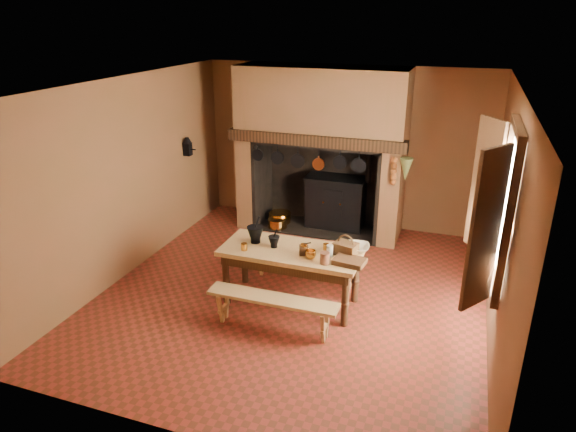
# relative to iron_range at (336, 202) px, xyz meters

# --- Properties ---
(floor) EXTENTS (5.50, 5.50, 0.00)m
(floor) POSITION_rel_iron_range_xyz_m (0.04, -2.45, -0.48)
(floor) COLOR maroon
(floor) RESTS_ON ground
(ceiling) EXTENTS (5.50, 5.50, 0.00)m
(ceiling) POSITION_rel_iron_range_xyz_m (0.04, -2.45, 2.32)
(ceiling) COLOR silver
(ceiling) RESTS_ON back_wall
(back_wall) EXTENTS (5.00, 0.02, 2.80)m
(back_wall) POSITION_rel_iron_range_xyz_m (0.04, 0.30, 0.92)
(back_wall) COLOR brown
(back_wall) RESTS_ON floor
(wall_left) EXTENTS (0.02, 5.50, 2.80)m
(wall_left) POSITION_rel_iron_range_xyz_m (-2.46, -2.45, 0.92)
(wall_left) COLOR brown
(wall_left) RESTS_ON floor
(wall_right) EXTENTS (0.02, 5.50, 2.80)m
(wall_right) POSITION_rel_iron_range_xyz_m (2.54, -2.45, 0.92)
(wall_right) COLOR brown
(wall_right) RESTS_ON floor
(wall_front) EXTENTS (5.00, 0.02, 2.80)m
(wall_front) POSITION_rel_iron_range_xyz_m (0.04, -5.20, 0.92)
(wall_front) COLOR brown
(wall_front) RESTS_ON floor
(chimney_breast) EXTENTS (2.95, 0.96, 2.80)m
(chimney_breast) POSITION_rel_iron_range_xyz_m (-0.26, -0.14, 1.33)
(chimney_breast) COLOR brown
(chimney_breast) RESTS_ON floor
(iron_range) EXTENTS (1.12, 0.55, 1.60)m
(iron_range) POSITION_rel_iron_range_xyz_m (0.00, 0.00, 0.00)
(iron_range) COLOR black
(iron_range) RESTS_ON floor
(hearth_pans) EXTENTS (0.51, 0.62, 0.20)m
(hearth_pans) POSITION_rel_iron_range_xyz_m (-1.01, -0.23, -0.39)
(hearth_pans) COLOR #C1802C
(hearth_pans) RESTS_ON floor
(hanging_pans) EXTENTS (1.92, 0.29, 0.27)m
(hanging_pans) POSITION_rel_iron_range_xyz_m (-0.30, -0.64, 0.88)
(hanging_pans) COLOR black
(hanging_pans) RESTS_ON chimney_breast
(onion_string) EXTENTS (0.12, 0.10, 0.46)m
(onion_string) POSITION_rel_iron_range_xyz_m (1.04, -0.66, 0.85)
(onion_string) COLOR #92421B
(onion_string) RESTS_ON chimney_breast
(herb_bunch) EXTENTS (0.20, 0.20, 0.35)m
(herb_bunch) POSITION_rel_iron_range_xyz_m (1.22, -0.66, 0.90)
(herb_bunch) COLOR brown
(herb_bunch) RESTS_ON chimney_breast
(window) EXTENTS (0.39, 1.75, 1.76)m
(window) POSITION_rel_iron_range_xyz_m (2.39, -2.85, 1.22)
(window) COLOR white
(window) RESTS_ON wall_right
(wall_coffee_mill) EXTENTS (0.23, 0.16, 0.31)m
(wall_coffee_mill) POSITION_rel_iron_range_xyz_m (-2.38, -0.90, 1.03)
(wall_coffee_mill) COLOR black
(wall_coffee_mill) RESTS_ON wall_left
(work_table) EXTENTS (1.79, 0.80, 0.78)m
(work_table) POSITION_rel_iron_range_xyz_m (0.08, -2.69, 0.17)
(work_table) COLOR tan
(work_table) RESTS_ON floor
(bench_front) EXTENTS (1.60, 0.28, 0.45)m
(bench_front) POSITION_rel_iron_range_xyz_m (0.08, -3.37, -0.15)
(bench_front) COLOR tan
(bench_front) RESTS_ON floor
(bench_back) EXTENTS (1.61, 0.28, 0.45)m
(bench_back) POSITION_rel_iron_range_xyz_m (0.08, -2.06, -0.14)
(bench_back) COLOR tan
(bench_back) RESTS_ON floor
(mortar_large) EXTENTS (0.22, 0.22, 0.37)m
(mortar_large) POSITION_rel_iron_range_xyz_m (-0.43, -2.64, 0.42)
(mortar_large) COLOR black
(mortar_large) RESTS_ON work_table
(mortar_small) EXTENTS (0.15, 0.15, 0.26)m
(mortar_small) POSITION_rel_iron_range_xyz_m (-0.15, -2.70, 0.38)
(mortar_small) COLOR black
(mortar_small) RESTS_ON work_table
(coffee_grinder) EXTENTS (0.16, 0.14, 0.17)m
(coffee_grinder) POSITION_rel_iron_range_xyz_m (0.28, -2.77, 0.36)
(coffee_grinder) COLOR #372111
(coffee_grinder) RESTS_ON work_table
(brass_mug_a) EXTENTS (0.08, 0.08, 0.09)m
(brass_mug_a) POSITION_rel_iron_range_xyz_m (-0.47, -2.91, 0.34)
(brass_mug_a) COLOR #C1802C
(brass_mug_a) RESTS_ON work_table
(brass_mug_b) EXTENTS (0.09, 0.09, 0.09)m
(brass_mug_b) POSITION_rel_iron_range_xyz_m (0.51, -2.56, 0.33)
(brass_mug_b) COLOR #C1802C
(brass_mug_b) RESTS_ON work_table
(mixing_bowl) EXTENTS (0.38, 0.38, 0.08)m
(mixing_bowl) POSITION_rel_iron_range_xyz_m (0.88, -2.46, 0.33)
(mixing_bowl) COLOR beige
(mixing_bowl) RESTS_ON work_table
(stoneware_crock) EXTENTS (0.14, 0.14, 0.15)m
(stoneware_crock) POSITION_rel_iron_range_xyz_m (0.59, -2.93, 0.36)
(stoneware_crock) COLOR #562F20
(stoneware_crock) RESTS_ON work_table
(glass_jar) EXTENTS (0.11, 0.11, 0.15)m
(glass_jar) POSITION_rel_iron_range_xyz_m (0.60, -2.71, 0.36)
(glass_jar) COLOR beige
(glass_jar) RESTS_ON work_table
(wicker_basket) EXTENTS (0.32, 0.26, 0.27)m
(wicker_basket) POSITION_rel_iron_range_xyz_m (0.77, -2.61, 0.38)
(wicker_basket) COLOR #462815
(wicker_basket) RESTS_ON work_table
(wooden_tray) EXTENTS (0.40, 0.31, 0.06)m
(wooden_tray) POSITION_rel_iron_range_xyz_m (0.88, -2.84, 0.32)
(wooden_tray) COLOR #372111
(wooden_tray) RESTS_ON work_table
(brass_cup) EXTENTS (0.17, 0.17, 0.11)m
(brass_cup) POSITION_rel_iron_range_xyz_m (0.39, -2.85, 0.35)
(brass_cup) COLOR #C1802C
(brass_cup) RESTS_ON work_table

